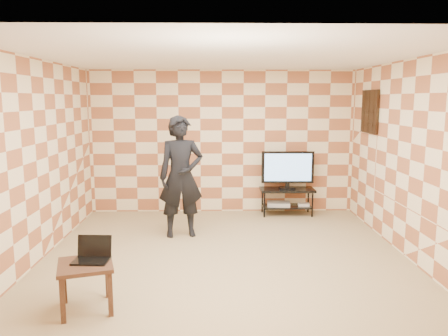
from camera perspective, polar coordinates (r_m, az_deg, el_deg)
The scene contains 14 objects.
floor at distance 6.16m, azimuth 0.12°, elevation -11.51°, with size 5.00×5.00×0.00m, color tan.
wall_back at distance 8.31m, azimuth -0.28°, elevation 3.41°, with size 5.00×0.02×2.70m, color beige.
wall_front at distance 3.37m, azimuth 1.12°, elevation -4.89°, with size 5.00×0.02×2.70m, color beige.
wall_left at distance 6.29m, azimuth -23.30°, elevation 0.87°, with size 0.02×5.00×2.70m, color beige.
wall_right at distance 6.39m, azimuth 23.14°, elevation 1.00°, with size 0.02×5.00×2.70m, color beige.
ceiling at distance 5.80m, azimuth 0.13°, elevation 14.35°, with size 5.00×5.00×0.02m, color white.
wall_art at distance 7.77m, azimuth 18.51°, elevation 7.00°, with size 0.04×0.72×0.72m.
tv_stand at distance 8.29m, azimuth 8.23°, elevation -3.60°, with size 1.01×0.45×0.50m.
tv at distance 8.18m, azimuth 8.31°, elevation -0.01°, with size 0.97×0.19×0.70m.
dvd_player at distance 8.29m, azimuth 7.14°, elevation -4.68°, with size 0.42×0.30×0.07m, color #ADACAF.
game_console at distance 8.36m, azimuth 10.35°, elevation -4.72°, with size 0.21×0.15×0.05m, color silver.
side_table at distance 4.81m, azimuth -17.63°, elevation -12.76°, with size 0.67×0.67×0.50m.
laptop at distance 4.83m, azimuth -16.81°, elevation -10.84°, with size 0.37×0.30×0.24m.
person at distance 6.88m, azimuth -5.63°, elevation -1.13°, with size 0.70×0.46×1.91m, color black.
Camera 1 is at (-0.14, -5.77, 2.16)m, focal length 35.00 mm.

